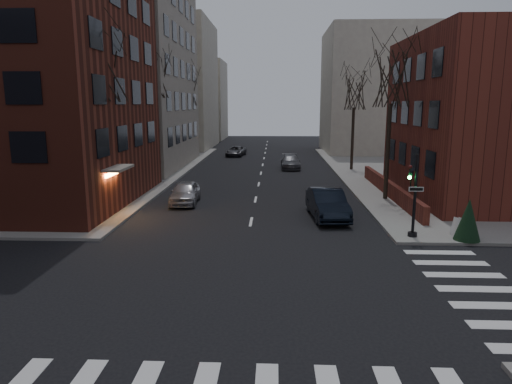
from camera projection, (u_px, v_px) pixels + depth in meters
ground at (230, 324)px, 13.65m from camera, size 160.00×160.00×0.00m
building_left_brick at (9, 63)px, 28.74m from camera, size 15.00×15.00×18.00m
building_left_tan at (91, 26)px, 45.01m from camera, size 18.00×18.00×28.00m
building_right_brick at (502, 118)px, 30.56m from camera, size 12.00×14.00×11.00m
low_wall_right at (389, 189)px, 31.78m from camera, size 0.35×16.00×1.00m
building_distant_la at (164, 86)px, 66.48m from camera, size 14.00×16.00×18.00m
building_distant_ra at (378, 92)px, 60.54m from camera, size 14.00×14.00×16.00m
building_distant_lb at (197, 101)px, 83.45m from camera, size 10.00×12.00×14.00m
traffic_signal at (413, 201)px, 21.78m from camera, size 0.76×0.44×4.00m
tree_left_a at (99, 68)px, 26.12m from camera, size 4.18×4.18×10.26m
tree_left_b at (154, 74)px, 37.80m from camera, size 4.40×4.40×10.80m
tree_left_c at (186, 90)px, 51.70m from camera, size 3.96×3.96×9.72m
tree_right_a at (392, 79)px, 29.41m from camera, size 3.96×3.96×9.72m
tree_right_b at (354, 92)px, 43.22m from camera, size 3.74×3.74×9.18m
streetlamp_near at (150, 133)px, 34.75m from camera, size 0.36×0.36×6.28m
streetlamp_far at (195, 123)px, 54.36m from camera, size 0.36×0.36×6.28m
parked_sedan at (327, 204)px, 26.08m from camera, size 2.21×5.23×1.68m
car_lane_silver at (185, 193)px, 29.98m from camera, size 1.90×4.33×1.45m
car_lane_gray at (290, 162)px, 46.02m from camera, size 1.95×4.67×1.35m
car_lane_far at (236, 151)px, 57.02m from camera, size 2.55×4.59×1.22m
sandwich_board at (460, 227)px, 22.12m from camera, size 0.59×0.67×0.89m
evergreen_shrub at (468, 219)px, 21.34m from camera, size 1.49×1.49×2.00m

